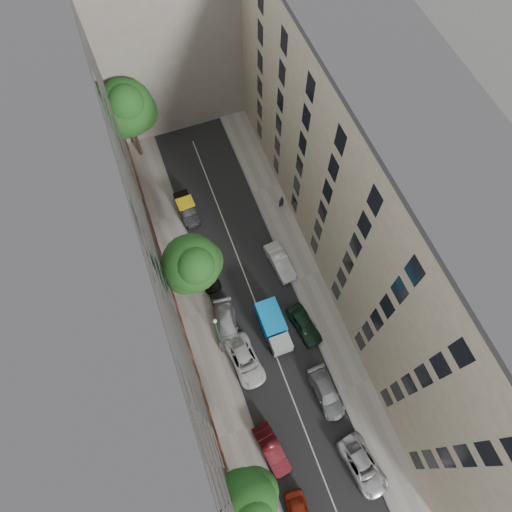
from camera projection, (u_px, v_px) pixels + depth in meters
name	position (u px, v px, depth m)	size (l,w,h in m)	color
ground	(252.00, 295.00, 43.52)	(120.00, 120.00, 0.00)	#4C4C49
road_surface	(252.00, 295.00, 43.51)	(8.00, 44.00, 0.02)	black
sidewalk_left	(197.00, 314.00, 42.63)	(3.00, 44.00, 0.15)	gray
sidewalk_right	(306.00, 277.00, 44.28)	(3.00, 44.00, 0.15)	gray
building_left	(108.00, 295.00, 32.87)	(8.00, 44.00, 20.00)	#464441
building_right	(382.00, 205.00, 36.17)	(8.00, 44.00, 20.00)	#BBAA91
building_endcap	(159.00, 24.00, 46.84)	(18.00, 12.00, 18.00)	gray
tarp_truck	(274.00, 326.00, 40.91)	(1.98, 4.83, 2.23)	black
car_left_1	(272.00, 450.00, 36.96)	(1.49, 4.29, 1.41)	#480E13
car_left_2	(245.00, 361.00, 40.11)	(2.31, 5.02, 1.40)	silver
car_left_3	(227.00, 325.00, 41.49)	(1.99, 4.88, 1.42)	#B5B5BA
car_left_4	(206.00, 273.00, 43.75)	(1.66, 4.12, 1.40)	black
car_left_5	(187.00, 209.00, 46.88)	(1.52, 4.36, 1.44)	black
car_right_0	(363.00, 466.00, 36.44)	(2.31, 5.02, 1.39)	#B7B7BC
car_right_1	(326.00, 393.00, 38.93)	(1.88, 4.64, 1.35)	slate
car_right_2	(305.00, 325.00, 41.50)	(1.72, 4.27, 1.46)	black
car_right_3	(280.00, 262.00, 44.26)	(1.52, 4.36, 1.44)	silver
tree_near	(246.00, 505.00, 30.91)	(4.94, 4.60, 8.15)	#382619
tree_mid	(193.00, 265.00, 38.06)	(5.29, 5.02, 9.01)	#382619
tree_far	(127.00, 110.00, 44.55)	(5.85, 5.65, 10.05)	#382619
lamp_post	(217.00, 329.00, 38.00)	(0.36, 0.36, 6.14)	#1C6233
pedestrian	(281.00, 202.00, 46.95)	(0.60, 0.39, 1.63)	black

